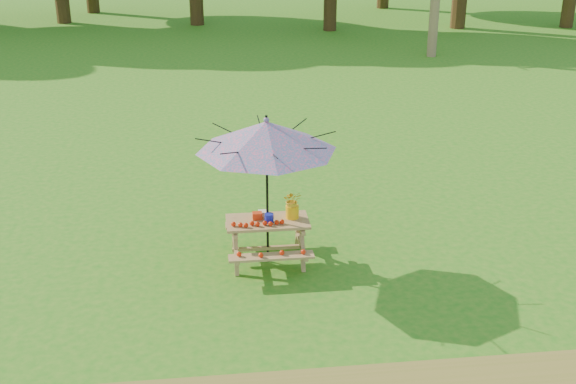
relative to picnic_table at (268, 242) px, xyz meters
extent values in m
plane|color=#227416|center=(1.11, -0.50, -0.33)|extent=(120.00, 120.00, 0.00)
cube|color=#9B6646|center=(0.00, 0.00, 0.32)|extent=(1.20, 0.62, 0.04)
cube|color=#9B6646|center=(0.00, -0.55, 0.03)|extent=(1.20, 0.22, 0.04)
cube|color=#9B6646|center=(0.00, 0.55, 0.03)|extent=(1.20, 0.22, 0.04)
cylinder|color=black|center=(0.00, 0.00, 0.80)|extent=(0.04, 0.04, 2.25)
cone|color=#1B709C|center=(0.00, 0.00, 1.62)|extent=(2.09, 2.09, 0.43)
sphere|color=#1B709C|center=(0.00, 0.00, 1.86)|extent=(0.08, 0.08, 0.08)
cube|color=red|center=(-0.14, 0.07, 0.39)|extent=(0.14, 0.12, 0.10)
cylinder|color=#161DB3|center=(0.02, -0.06, 0.41)|extent=(0.13, 0.13, 0.13)
cube|color=silver|center=(-0.05, 0.19, 0.38)|extent=(0.13, 0.13, 0.07)
cylinder|color=#FFB50D|center=(0.37, 0.05, 0.44)|extent=(0.19, 0.19, 0.19)
imported|color=gold|center=(0.37, 0.05, 0.62)|extent=(0.26, 0.23, 0.29)
camera|label=1|loc=(-0.83, -9.52, 4.67)|focal=45.00mm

